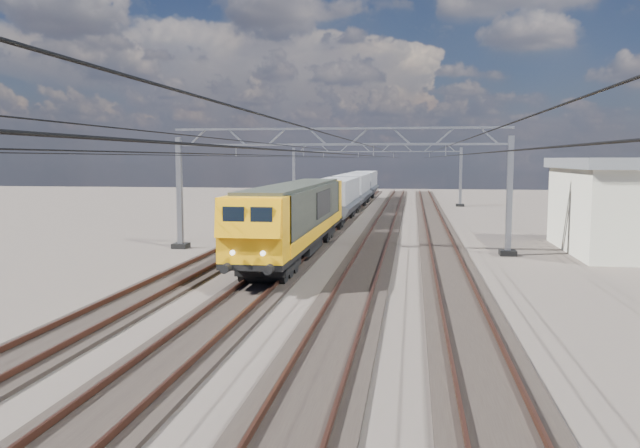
# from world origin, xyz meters

# --- Properties ---
(ground) EXTENTS (160.00, 160.00, 0.00)m
(ground) POSITION_xyz_m (0.00, 0.00, 0.00)
(ground) COLOR black
(ground) RESTS_ON ground
(track_outer_west) EXTENTS (2.60, 140.00, 0.30)m
(track_outer_west) POSITION_xyz_m (-6.00, 0.00, 0.07)
(track_outer_west) COLOR black
(track_outer_west) RESTS_ON ground
(track_loco) EXTENTS (2.60, 140.00, 0.30)m
(track_loco) POSITION_xyz_m (-2.00, 0.00, 0.07)
(track_loco) COLOR black
(track_loco) RESTS_ON ground
(track_inner_east) EXTENTS (2.60, 140.00, 0.30)m
(track_inner_east) POSITION_xyz_m (2.00, 0.00, 0.07)
(track_inner_east) COLOR black
(track_inner_east) RESTS_ON ground
(track_outer_east) EXTENTS (2.60, 140.00, 0.30)m
(track_outer_east) POSITION_xyz_m (6.00, 0.00, 0.07)
(track_outer_east) COLOR black
(track_outer_east) RESTS_ON ground
(catenary_gantry_mid) EXTENTS (19.90, 0.90, 7.11)m
(catenary_gantry_mid) POSITION_xyz_m (0.00, 4.00, 3.91)
(catenary_gantry_mid) COLOR gray
(catenary_gantry_mid) RESTS_ON ground
(catenary_gantry_far) EXTENTS (19.90, 0.90, 7.11)m
(catenary_gantry_far) POSITION_xyz_m (0.00, 40.00, 3.91)
(catenary_gantry_far) COLOR gray
(catenary_gantry_far) RESTS_ON ground
(overhead_wires) EXTENTS (12.03, 140.00, 0.53)m
(overhead_wires) POSITION_xyz_m (0.00, 8.00, 5.75)
(overhead_wires) COLOR black
(overhead_wires) RESTS_ON ground
(locomotive) EXTENTS (2.76, 21.10, 3.62)m
(locomotive) POSITION_xyz_m (-2.00, 1.77, 2.33)
(locomotive) COLOR black
(locomotive) RESTS_ON ground
(hopper_wagon_lead) EXTENTS (3.38, 13.00, 3.25)m
(hopper_wagon_lead) POSITION_xyz_m (-2.00, 19.46, 2.23)
(hopper_wagon_lead) COLOR black
(hopper_wagon_lead) RESTS_ON ground
(hopper_wagon_mid) EXTENTS (3.38, 13.00, 3.25)m
(hopper_wagon_mid) POSITION_xyz_m (-2.00, 33.66, 2.23)
(hopper_wagon_mid) COLOR black
(hopper_wagon_mid) RESTS_ON ground
(hopper_wagon_third) EXTENTS (3.38, 13.00, 3.25)m
(hopper_wagon_third) POSITION_xyz_m (-2.00, 47.86, 2.23)
(hopper_wagon_third) COLOR black
(hopper_wagon_third) RESTS_ON ground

